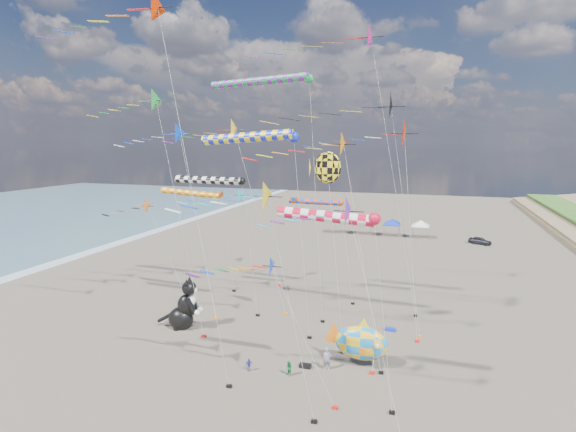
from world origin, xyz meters
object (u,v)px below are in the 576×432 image
(fish_inflatable, at_px, (361,343))
(parked_car, at_px, (480,241))
(cat_inflatable, at_px, (183,303))
(child_blue, at_px, (249,365))
(person_adult, at_px, (327,359))
(child_green, at_px, (289,369))

(fish_inflatable, distance_m, parked_car, 49.72)
(cat_inflatable, height_order, child_blue, cat_inflatable)
(person_adult, height_order, child_blue, person_adult)
(person_adult, bearing_deg, parked_car, 50.37)
(person_adult, distance_m, child_green, 3.05)
(fish_inflatable, bearing_deg, child_green, -146.43)
(person_adult, bearing_deg, child_green, -166.68)
(fish_inflatable, xyz_separation_m, parked_car, (12.78, 48.03, -1.27))
(cat_inflatable, xyz_separation_m, child_green, (11.97, -5.24, -1.87))
(cat_inflatable, relative_size, person_adult, 2.77)
(person_adult, bearing_deg, fish_inflatable, 8.23)
(fish_inflatable, height_order, child_blue, fish_inflatable)
(child_green, distance_m, parked_car, 54.12)
(person_adult, relative_size, child_green, 1.53)
(child_blue, xyz_separation_m, parked_car, (20.67, 51.41, 0.13))
(cat_inflatable, distance_m, child_green, 13.19)
(cat_inflatable, bearing_deg, child_blue, -42.81)
(parked_car, bearing_deg, fish_inflatable, -167.85)
(cat_inflatable, height_order, person_adult, cat_inflatable)
(child_green, bearing_deg, person_adult, 67.16)
(fish_inflatable, distance_m, child_blue, 8.70)
(fish_inflatable, height_order, parked_car, fish_inflatable)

